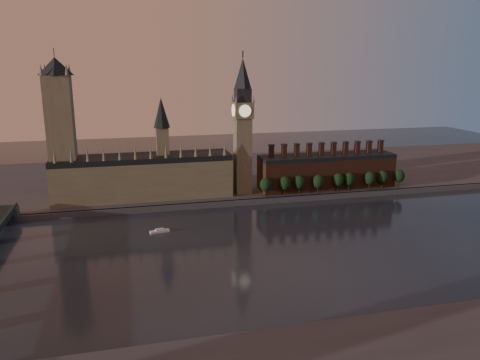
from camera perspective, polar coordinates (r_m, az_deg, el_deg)
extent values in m
plane|color=black|center=(263.46, 4.10, -8.69)|extent=(900.00, 900.00, 0.00)
cube|color=#47474C|center=(344.58, -0.48, -2.82)|extent=(900.00, 4.00, 4.00)
cube|color=#47474C|center=(429.72, -3.26, 0.53)|extent=(900.00, 180.00, 4.00)
cube|color=#787055|center=(356.16, -11.66, 0.11)|extent=(130.00, 30.00, 28.00)
cube|color=black|center=(352.79, -11.79, 2.63)|extent=(130.00, 30.00, 4.00)
cube|color=#787055|center=(351.82, -9.42, 4.37)|extent=(9.00, 9.00, 24.00)
cone|color=black|center=(348.85, -9.57, 8.09)|extent=(12.00, 12.00, 22.00)
cone|color=#787055|center=(340.95, -21.70, 2.75)|extent=(2.60, 2.60, 10.00)
cone|color=#787055|center=(339.61, -19.91, 2.87)|extent=(2.60, 2.60, 10.00)
cone|color=#787055|center=(338.60, -18.11, 2.98)|extent=(2.60, 2.60, 10.00)
cone|color=#787055|center=(337.93, -16.30, 3.09)|extent=(2.60, 2.60, 10.00)
cone|color=#787055|center=(337.60, -14.48, 3.20)|extent=(2.60, 2.60, 10.00)
cone|color=#787055|center=(337.61, -12.66, 3.30)|extent=(2.60, 2.60, 10.00)
cone|color=#787055|center=(337.97, -10.84, 3.40)|extent=(2.60, 2.60, 10.00)
cone|color=#787055|center=(338.66, -9.02, 3.50)|extent=(2.60, 2.60, 10.00)
cone|color=#787055|center=(339.69, -7.22, 3.59)|extent=(2.60, 2.60, 10.00)
cone|color=#787055|center=(341.05, -5.43, 3.68)|extent=(2.60, 2.60, 10.00)
cone|color=#787055|center=(342.75, -3.65, 3.77)|extent=(2.60, 2.60, 10.00)
cone|color=#787055|center=(344.77, -1.89, 3.85)|extent=(2.60, 2.60, 10.00)
cube|color=#787055|center=(352.82, -20.89, 4.49)|extent=(18.00, 18.00, 90.00)
cone|color=black|center=(349.01, -21.62, 12.77)|extent=(24.00, 24.00, 12.00)
cylinder|color=#232326|center=(349.05, -21.71, 13.75)|extent=(0.50, 0.50, 12.00)
cone|color=#787055|center=(342.20, -23.11, 12.30)|extent=(3.00, 3.00, 8.00)
cone|color=#787055|center=(340.15, -20.40, 12.53)|extent=(3.00, 3.00, 8.00)
cone|color=#787055|center=(358.03, -22.72, 12.36)|extent=(3.00, 3.00, 8.00)
cone|color=#787055|center=(356.06, -20.12, 12.58)|extent=(3.00, 3.00, 8.00)
cube|color=#787055|center=(358.39, 0.32, 2.94)|extent=(12.00, 12.00, 58.00)
cube|color=#787055|center=(353.45, 0.33, 8.52)|extent=(14.00, 14.00, 12.00)
cube|color=#232326|center=(352.60, 0.34, 10.30)|extent=(11.00, 11.00, 10.00)
cone|color=black|center=(351.97, 0.34, 12.90)|extent=(13.00, 13.00, 22.00)
cylinder|color=#232326|center=(352.01, 0.34, 15.10)|extent=(1.00, 1.00, 5.00)
cylinder|color=beige|center=(346.50, 0.63, 8.41)|extent=(9.00, 0.50, 9.00)
cylinder|color=beige|center=(360.40, 0.05, 8.62)|extent=(9.00, 0.50, 9.00)
cylinder|color=beige|center=(351.76, -0.82, 8.49)|extent=(0.50, 9.00, 9.00)
cylinder|color=beige|center=(355.27, 1.47, 8.54)|extent=(0.50, 9.00, 9.00)
cone|color=#787055|center=(344.89, -0.46, 9.89)|extent=(2.00, 2.00, 6.00)
cone|color=#787055|center=(348.12, 1.65, 9.92)|extent=(2.00, 2.00, 6.00)
cone|color=#787055|center=(357.52, -0.95, 10.02)|extent=(2.00, 2.00, 6.00)
cone|color=#787055|center=(360.63, 1.10, 10.06)|extent=(2.00, 2.00, 6.00)
cube|color=#502B1E|center=(384.69, 10.49, 0.87)|extent=(110.00, 25.00, 24.00)
cube|color=black|center=(381.95, 10.57, 2.85)|extent=(110.00, 25.00, 3.00)
cube|color=#502B1E|center=(364.14, 3.84, 3.48)|extent=(3.50, 3.50, 9.00)
cube|color=#232326|center=(363.28, 3.86, 4.26)|extent=(4.20, 4.20, 1.00)
cube|color=#502B1E|center=(367.41, 5.40, 3.54)|extent=(3.50, 3.50, 9.00)
cube|color=#232326|center=(366.55, 5.42, 4.31)|extent=(4.20, 4.20, 1.00)
cube|color=#502B1E|center=(370.94, 6.93, 3.60)|extent=(3.50, 3.50, 9.00)
cube|color=#232326|center=(370.09, 6.95, 4.36)|extent=(4.20, 4.20, 1.00)
cube|color=#502B1E|center=(374.72, 8.42, 3.66)|extent=(3.50, 3.50, 9.00)
cube|color=#232326|center=(373.89, 8.45, 4.41)|extent=(4.20, 4.20, 1.00)
cube|color=#502B1E|center=(378.76, 9.89, 3.71)|extent=(3.50, 3.50, 9.00)
cube|color=#232326|center=(377.93, 9.92, 4.45)|extent=(4.20, 4.20, 1.00)
cube|color=#502B1E|center=(383.04, 11.33, 3.76)|extent=(3.50, 3.50, 9.00)
cube|color=#232326|center=(382.22, 11.36, 4.49)|extent=(4.20, 4.20, 1.00)
cube|color=#502B1E|center=(387.56, 12.73, 3.80)|extent=(3.50, 3.50, 9.00)
cube|color=#232326|center=(386.75, 12.77, 4.53)|extent=(4.20, 4.20, 1.00)
cube|color=#502B1E|center=(392.30, 14.10, 3.84)|extent=(3.50, 3.50, 9.00)
cube|color=#232326|center=(391.50, 14.14, 4.56)|extent=(4.20, 4.20, 1.00)
cube|color=#502B1E|center=(397.26, 15.44, 3.88)|extent=(3.50, 3.50, 9.00)
cube|color=#232326|center=(396.46, 15.48, 4.59)|extent=(4.20, 4.20, 1.00)
cube|color=#502B1E|center=(402.42, 16.74, 3.92)|extent=(3.50, 3.50, 9.00)
cube|color=#232326|center=(401.64, 16.79, 4.62)|extent=(4.20, 4.20, 1.00)
cylinder|color=black|center=(353.12, 3.14, -1.58)|extent=(0.80, 0.80, 6.00)
ellipsoid|color=black|center=(351.45, 3.15, -0.56)|extent=(8.60, 8.60, 10.75)
cylinder|color=black|center=(358.27, 5.47, -1.40)|extent=(0.80, 0.80, 6.00)
ellipsoid|color=black|center=(356.63, 5.50, -0.39)|extent=(8.60, 8.60, 10.75)
cylinder|color=black|center=(362.36, 7.21, -1.27)|extent=(0.80, 0.80, 6.00)
ellipsoid|color=black|center=(360.73, 7.24, -0.27)|extent=(8.60, 8.60, 10.75)
cylinder|color=black|center=(366.80, 9.47, -1.17)|extent=(0.80, 0.80, 6.00)
ellipsoid|color=black|center=(365.19, 9.51, -0.18)|extent=(8.60, 8.60, 10.75)
cylinder|color=black|center=(374.86, 11.84, -0.95)|extent=(0.80, 0.80, 6.00)
ellipsoid|color=black|center=(373.29, 11.88, 0.02)|extent=(8.60, 8.60, 10.75)
cylinder|color=black|center=(378.83, 13.10, -0.86)|extent=(0.80, 0.80, 6.00)
ellipsoid|color=black|center=(377.27, 13.15, 0.09)|extent=(8.60, 8.60, 10.75)
cylinder|color=black|center=(386.33, 15.48, -0.72)|extent=(0.80, 0.80, 6.00)
ellipsoid|color=black|center=(384.81, 15.55, 0.21)|extent=(8.60, 8.60, 10.75)
cylinder|color=black|center=(393.48, 16.92, -0.56)|extent=(0.80, 0.80, 6.00)
ellipsoid|color=black|center=(391.98, 16.99, 0.36)|extent=(8.60, 8.60, 10.75)
cylinder|color=black|center=(401.27, 18.76, -0.43)|extent=(0.80, 0.80, 6.00)
ellipsoid|color=black|center=(399.81, 18.83, 0.48)|extent=(8.60, 8.60, 10.75)
cube|color=#47474C|center=(343.81, -26.55, -3.49)|extent=(14.00, 8.00, 6.00)
cylinder|color=#232326|center=(340.03, -26.67, -4.24)|extent=(8.00, 8.00, 7.75)
cube|color=silver|center=(295.22, -9.77, -6.19)|extent=(12.37, 5.50, 1.37)
cube|color=silver|center=(294.81, -9.78, -5.97)|extent=(5.50, 3.44, 1.02)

